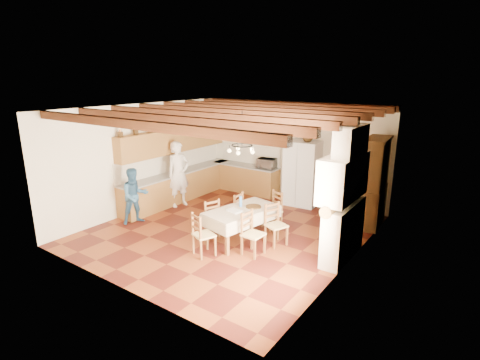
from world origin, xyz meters
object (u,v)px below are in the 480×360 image
at_px(refrigerator, 302,173).
at_px(dining_table, 242,212).
at_px(person_man, 179,174).
at_px(chair_left_far, 233,210).
at_px(chair_left_near, 209,217).
at_px(chair_end_far, 272,210).
at_px(person_woman_red, 331,205).
at_px(chair_end_near, 204,234).
at_px(microwave, 267,163).
at_px(hutch, 374,182).
at_px(chair_right_far, 276,225).
at_px(chair_right_near, 253,234).
at_px(person_woman_blue, 135,196).

distance_m(refrigerator, dining_table, 3.15).
bearing_deg(person_man, dining_table, -92.61).
height_order(refrigerator, chair_left_far, refrigerator).
distance_m(chair_left_near, chair_left_far, 0.74).
relative_size(chair_end_far, person_woman_red, 0.57).
relative_size(chair_end_near, person_man, 0.50).
xyz_separation_m(chair_end_near, microwave, (-1.08, 4.33, 0.58)).
bearing_deg(chair_left_far, refrigerator, 165.69).
height_order(hutch, chair_right_far, hutch).
relative_size(chair_left_far, chair_right_near, 1.00).
xyz_separation_m(refrigerator, microwave, (-1.28, 0.09, 0.10)).
relative_size(chair_left_near, chair_right_far, 1.00).
bearing_deg(dining_table, hutch, 51.03).
distance_m(dining_table, chair_right_far, 0.84).
height_order(chair_right_near, person_man, person_man).
bearing_deg(chair_right_far, chair_end_far, 59.33).
bearing_deg(chair_right_far, person_man, 102.09).
bearing_deg(chair_right_near, person_man, 71.40).
bearing_deg(refrigerator, chair_left_near, -107.18).
relative_size(refrigerator, chair_end_far, 1.99).
height_order(chair_end_near, person_woman_red, person_woman_red).
height_order(hutch, chair_end_near, hutch).
xyz_separation_m(person_man, person_woman_red, (4.56, 0.31, -0.11)).
xyz_separation_m(chair_right_near, person_woman_blue, (-3.50, -0.24, 0.25)).
bearing_deg(person_woman_blue, chair_end_near, -78.31).
height_order(chair_left_near, chair_left_far, same).
relative_size(hutch, chair_left_near, 2.36).
height_order(chair_right_far, person_woman_blue, person_woman_blue).
distance_m(chair_right_near, person_woman_blue, 3.51).
bearing_deg(person_woman_red, chair_left_far, -86.91).
distance_m(hutch, chair_left_far, 3.63).
relative_size(refrigerator, hutch, 0.84).
distance_m(chair_right_near, person_man, 3.84).
bearing_deg(dining_table, chair_left_far, 143.10).
xyz_separation_m(chair_right_near, person_man, (-3.54, 1.41, 0.48)).
bearing_deg(hutch, dining_table, -134.45).
bearing_deg(person_woman_red, microwave, -140.95).
relative_size(hutch, dining_table, 1.20).
height_order(person_man, person_woman_blue, person_man).
relative_size(dining_table, person_woman_red, 1.11).
height_order(chair_left_far, person_woman_blue, person_woman_blue).
height_order(chair_right_near, chair_end_far, same).
bearing_deg(microwave, refrigerator, -9.60).
bearing_deg(chair_left_far, hutch, 126.77).
xyz_separation_m(chair_right_far, person_woman_blue, (-3.64, -0.96, 0.25)).
distance_m(chair_left_far, person_woman_blue, 2.58).
distance_m(chair_right_near, person_woman_red, 2.03).
bearing_deg(chair_end_far, person_man, -154.50).
distance_m(hutch, dining_table, 3.50).
height_order(chair_left_near, person_woman_blue, person_woman_blue).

